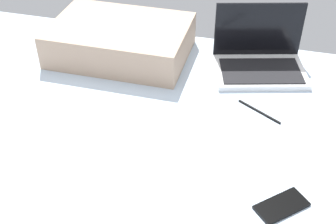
{
  "coord_description": "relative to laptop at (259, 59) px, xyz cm",
  "views": [
    {
      "loc": [
        43.55,
        -94.21,
        108.94
      ],
      "look_at": [
        15.79,
        9.8,
        24.0
      ],
      "focal_mm": 47.35,
      "sensor_mm": 36.0,
      "label": 1
    }
  ],
  "objects": [
    {
      "name": "laptop",
      "position": [
        0.0,
        0.0,
        0.0
      ],
      "size": [
        37.95,
        30.98,
        23.0
      ],
      "rotation": [
        0.0,
        0.0,
        0.27
      ],
      "color": "silver",
      "rests_on": "bed_mattress"
    },
    {
      "name": "pillow",
      "position": [
        -53.52,
        -3.24,
        2.09
      ],
      "size": [
        52.0,
        36.0,
        13.0
      ],
      "primitive_type": "cube",
      "color": "tan",
      "rests_on": "bed_mattress"
    },
    {
      "name": "bed_mattress",
      "position": [
        -39.98,
        -51.24,
        -13.41
      ],
      "size": [
        180.0,
        140.0,
        18.0
      ],
      "primitive_type": "cube",
      "color": "silver",
      "rests_on": "ground"
    },
    {
      "name": "charger_cable",
      "position": [
        3.05,
        -26.46,
        -4.11
      ],
      "size": [
        14.83,
        9.35,
        0.6
      ],
      "primitive_type": "cube",
      "rotation": [
        0.0,
        0.0,
        -0.55
      ],
      "color": "black",
      "rests_on": "bed_mattress"
    },
    {
      "name": "cell_phone",
      "position": [
        12.74,
        -65.09,
        -4.01
      ],
      "size": [
        14.85,
        14.56,
        0.8
      ],
      "primitive_type": "cube",
      "rotation": [
        0.0,
        0.0,
        2.33
      ],
      "color": "black",
      "rests_on": "bed_mattress"
    }
  ]
}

